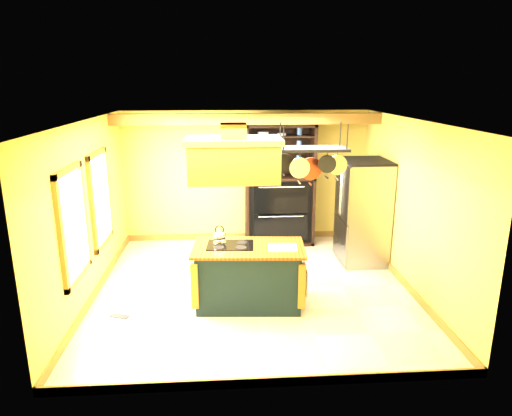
{
  "coord_description": "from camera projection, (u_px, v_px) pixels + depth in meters",
  "views": [
    {
      "loc": [
        -0.42,
        -6.78,
        3.24
      ],
      "look_at": [
        0.06,
        0.3,
        1.28
      ],
      "focal_mm": 32.0,
      "sensor_mm": 36.0,
      "label": 1
    }
  ],
  "objects": [
    {
      "name": "ceiling",
      "position": [
        253.0,
        120.0,
        6.7
      ],
      "size": [
        5.0,
        5.0,
        0.0
      ],
      "primitive_type": "plane",
      "rotation": [
        3.14,
        0.0,
        0.0
      ],
      "color": "white",
      "rests_on": "wall_back"
    },
    {
      "name": "kitchen_island",
      "position": [
        249.0,
        275.0,
        6.79
      ],
      "size": [
        1.69,
        1.01,
        1.11
      ],
      "rotation": [
        0.0,
        0.0,
        -0.07
      ],
      "color": "#13242D",
      "rests_on": "floor"
    },
    {
      "name": "window_far",
      "position": [
        101.0,
        199.0,
        7.46
      ],
      "size": [
        0.06,
        1.06,
        1.56
      ],
      "color": "olive",
      "rests_on": "wall_left"
    },
    {
      "name": "ceiling_beam",
      "position": [
        247.0,
        119.0,
        8.36
      ],
      "size": [
        5.0,
        0.15,
        0.2
      ],
      "primitive_type": "cube",
      "color": "olive",
      "rests_on": "ceiling"
    },
    {
      "name": "wall_right",
      "position": [
        410.0,
        206.0,
        7.22
      ],
      "size": [
        0.02,
        5.0,
        2.7
      ],
      "primitive_type": "cube",
      "color": "#DEBA51",
      "rests_on": "floor"
    },
    {
      "name": "wall_back",
      "position": [
        246.0,
        177.0,
        9.46
      ],
      "size": [
        5.0,
        0.02,
        2.7
      ],
      "primitive_type": "cube",
      "color": "#DEBA51",
      "rests_on": "floor"
    },
    {
      "name": "wall_left",
      "position": [
        88.0,
        212.0,
        6.89
      ],
      "size": [
        0.02,
        5.0,
        2.7
      ],
      "primitive_type": "cube",
      "color": "#DEBA51",
      "rests_on": "floor"
    },
    {
      "name": "floor",
      "position": [
        253.0,
        289.0,
        7.42
      ],
      "size": [
        5.0,
        5.0,
        0.0
      ],
      "primitive_type": "plane",
      "color": "beige",
      "rests_on": "ground"
    },
    {
      "name": "floor_register",
      "position": [
        120.0,
        316.0,
        6.53
      ],
      "size": [
        0.3,
        0.21,
        0.01
      ],
      "primitive_type": "cube",
      "rotation": [
        0.0,
        0.0,
        -0.34
      ],
      "color": "black",
      "rests_on": "floor"
    },
    {
      "name": "range_hood",
      "position": [
        234.0,
        158.0,
        6.31
      ],
      "size": [
        1.32,
        0.75,
        0.8
      ],
      "color": "#A57029",
      "rests_on": "ceiling"
    },
    {
      "name": "hutch",
      "position": [
        279.0,
        198.0,
        9.36
      ],
      "size": [
        1.39,
        0.63,
        2.46
      ],
      "color": "black",
      "rests_on": "floor"
    },
    {
      "name": "pot_rack",
      "position": [
        312.0,
        156.0,
        6.39
      ],
      "size": [
        1.04,
        0.48,
        0.82
      ],
      "color": "black",
      "rests_on": "ceiling"
    },
    {
      "name": "wall_front",
      "position": [
        268.0,
        274.0,
        4.65
      ],
      "size": [
        5.0,
        0.02,
        2.7
      ],
      "primitive_type": "cube",
      "color": "#DEBA51",
      "rests_on": "floor"
    },
    {
      "name": "window_near",
      "position": [
        74.0,
        224.0,
        6.11
      ],
      "size": [
        0.06,
        1.06,
        1.56
      ],
      "color": "olive",
      "rests_on": "wall_left"
    },
    {
      "name": "refrigerator",
      "position": [
        362.0,
        214.0,
        8.36
      ],
      "size": [
        0.81,
        0.96,
        1.87
      ],
      "color": "gray",
      "rests_on": "floor"
    }
  ]
}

